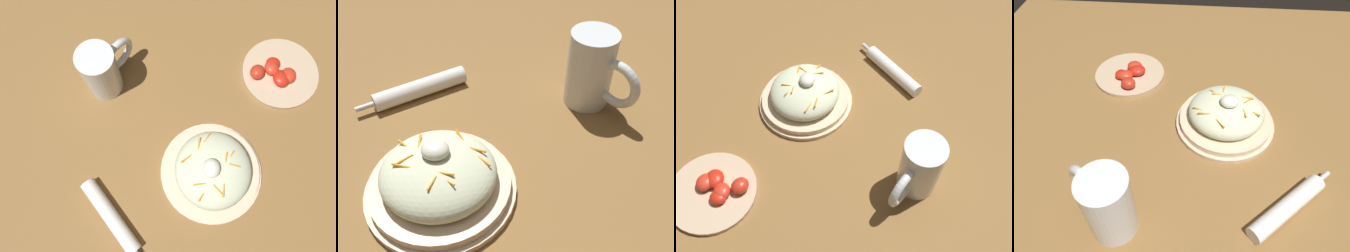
% 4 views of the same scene
% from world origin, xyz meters
% --- Properties ---
extents(ground_plane, '(1.43, 1.43, 0.00)m').
position_xyz_m(ground_plane, '(0.00, 0.00, 0.00)').
color(ground_plane, olive).
extents(salad_plate, '(0.24, 0.24, 0.10)m').
position_xyz_m(salad_plate, '(0.06, 0.09, 0.03)').
color(salad_plate, beige).
rests_on(salad_plate, ground_plane).
extents(beer_mug, '(0.14, 0.11, 0.15)m').
position_xyz_m(beer_mug, '(-0.15, -0.18, 0.07)').
color(beer_mug, white).
rests_on(beer_mug, ground_plane).
extents(napkin_roll, '(0.18, 0.17, 0.04)m').
position_xyz_m(napkin_roll, '(0.18, -0.13, 0.02)').
color(napkin_roll, white).
rests_on(napkin_roll, ground_plane).
extents(tomato_plate, '(0.20, 0.20, 0.04)m').
position_xyz_m(tomato_plate, '(-0.21, 0.26, 0.01)').
color(tomato_plate, '#D1B28E').
rests_on(tomato_plate, ground_plane).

